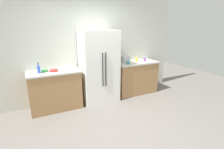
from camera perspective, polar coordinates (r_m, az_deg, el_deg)
The scene contains 13 objects.
ground_plane at distance 3.43m, azimuth 2.13°, elevation -17.70°, with size 10.66×10.66×0.00m, color slate.
kitchen_back_panel at distance 4.46m, azimuth -8.67°, elevation 11.14°, with size 5.33×0.10×3.07m, color silver.
counter_left at distance 4.17m, azimuth -18.63°, elevation -5.03°, with size 1.16×0.59×0.92m.
counter_right at distance 4.96m, azimuth 7.95°, elevation -0.96°, with size 1.24×0.59×0.92m.
refrigerator at distance 4.28m, azimuth -4.35°, elevation 2.58°, with size 0.91×0.64×1.82m.
toaster at distance 4.65m, azimuth 4.60°, elevation 5.16°, with size 0.20×0.18×0.20m, color silver.
bottle_a at distance 3.96m, azimuth -23.59°, elevation 1.65°, with size 0.07×0.07×0.23m.
cup_a at distance 4.99m, azimuth 11.00°, elevation 5.03°, with size 0.07×0.07×0.10m, color purple.
cup_b at distance 4.95m, azimuth 8.29°, elevation 5.14°, with size 0.07×0.07×0.11m, color yellow.
cup_c at distance 4.51m, azimuth 5.51°, elevation 3.96°, with size 0.07×0.07×0.08m, color teal.
bowl_a at distance 3.99m, azimuth -14.44°, elevation 1.76°, with size 0.17×0.17×0.06m, color white.
bowl_b at distance 4.00m, azimuth -19.17°, elevation 1.35°, with size 0.18×0.18×0.05m, color red.
bowl_c at distance 4.05m, azimuth -21.90°, elevation 1.24°, with size 0.15×0.15×0.05m, color green.
Camera 1 is at (-1.39, -2.49, 1.91)m, focal length 26.98 mm.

